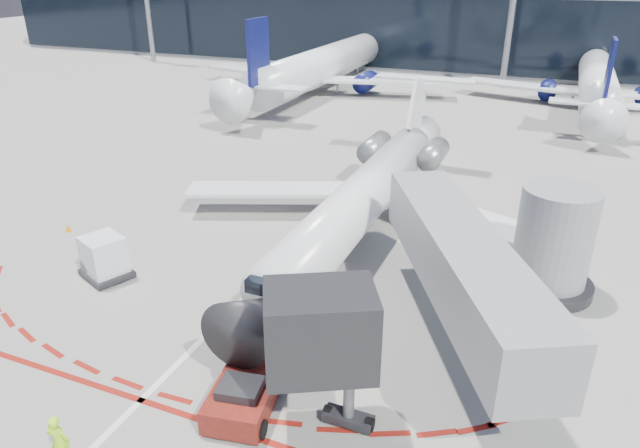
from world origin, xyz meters
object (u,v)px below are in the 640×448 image
at_px(regional_jet, 368,191).
at_px(pushback_tug, 244,396).
at_px(ramp_worker, 59,442).
at_px(uld_container, 104,258).

xyz_separation_m(regional_jet, pushback_tug, (0.67, -14.76, -1.68)).
distance_m(ramp_worker, uld_container, 11.23).
xyz_separation_m(pushback_tug, ramp_worker, (-3.70, -4.02, 0.35)).
height_order(ramp_worker, uld_container, uld_container).
height_order(pushback_tug, ramp_worker, ramp_worker).
bearing_deg(pushback_tug, uld_container, 143.24).
xyz_separation_m(pushback_tug, uld_container, (-10.19, 5.15, 0.45)).
bearing_deg(pushback_tug, regional_jet, 82.67).
distance_m(pushback_tug, uld_container, 11.43).
bearing_deg(uld_container, pushback_tug, -4.21).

